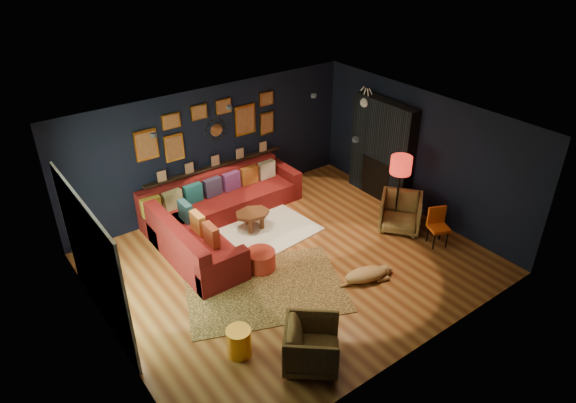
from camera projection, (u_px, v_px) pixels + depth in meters
floor at (292, 263)px, 9.35m from camera, size 6.50×6.50×0.00m
room_walls at (292, 186)px, 8.55m from camera, size 6.50×6.50×6.50m
sectional at (212, 217)px, 10.13m from camera, size 3.41×2.69×0.86m
ledge at (215, 166)px, 10.75m from camera, size 3.20×0.12×0.04m
gallery_wall at (211, 126)px, 10.33m from camera, size 3.15×0.04×1.02m
sunburst_mirror at (216, 130)px, 10.44m from camera, size 0.47×0.16×0.47m
fireplace at (382, 153)px, 11.06m from camera, size 0.31×1.60×2.20m
deer_head at (371, 101)px, 10.91m from camera, size 0.50×0.28×0.45m
sliding_door at (94, 262)px, 7.56m from camera, size 0.06×2.80×2.20m
ceiling_spots at (264, 118)px, 8.62m from camera, size 3.30×2.50×0.06m
shag_rug at (259, 233)px, 10.20m from camera, size 2.31×1.78×0.03m
leopard_rug at (265, 288)px, 8.72m from camera, size 3.15×2.73×0.02m
coffee_table at (253, 215)px, 10.19m from camera, size 0.79×0.64×0.36m
pouf at (261, 260)px, 9.10m from camera, size 0.53×0.53×0.34m
armchair_left at (312, 343)px, 7.11m from camera, size 1.03×1.03×0.78m
armchair_right at (401, 211)px, 10.18m from camera, size 1.06×1.07×0.80m
gold_stool at (239, 342)px, 7.35m from camera, size 0.36×0.36×0.45m
orange_chair at (438, 223)px, 9.71m from camera, size 0.47×0.47×0.76m
floor_lamp at (401, 168)px, 9.89m from camera, size 0.42×0.42×1.50m
dog at (366, 272)px, 8.82m from camera, size 1.16×0.81×0.33m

